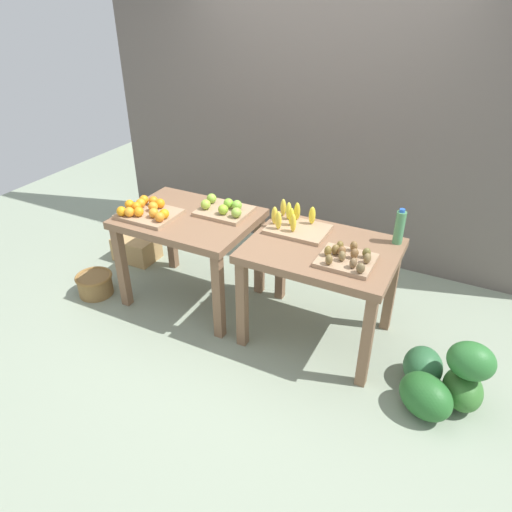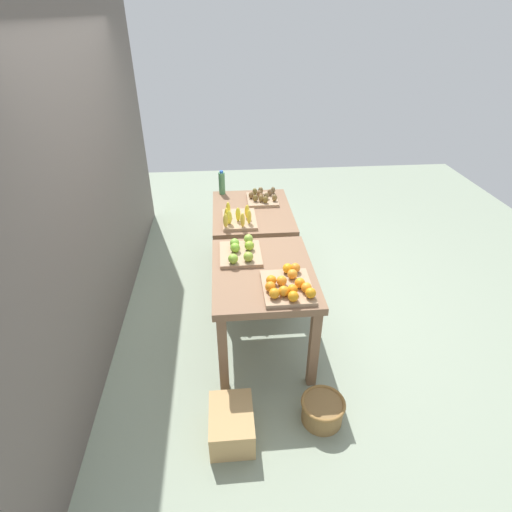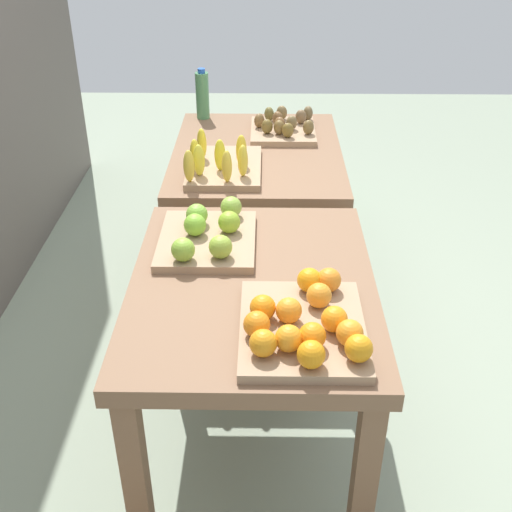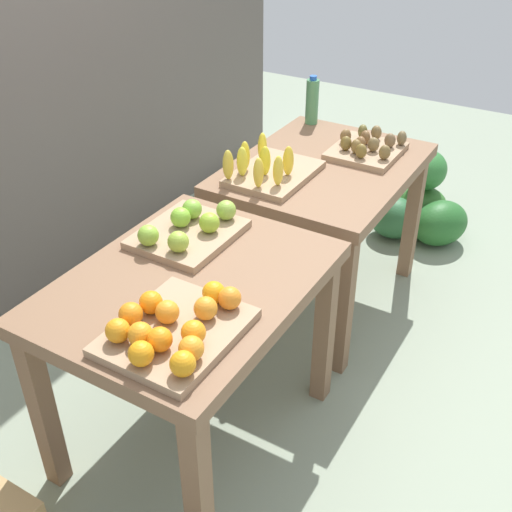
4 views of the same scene
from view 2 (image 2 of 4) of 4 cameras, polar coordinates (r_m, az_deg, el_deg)
ground_plane at (r=4.08m, az=0.10°, el=-6.90°), size 8.00×8.00×0.00m
back_wall at (r=3.51m, az=-22.91°, el=11.94°), size 4.40×0.12×3.00m
display_table_left at (r=3.23m, az=0.99°, el=-3.73°), size 1.04×0.80×0.79m
display_table_right at (r=4.19m, az=-0.56°, el=5.12°), size 1.04×0.80×0.79m
orange_bin at (r=2.93m, az=4.59°, el=-4.18°), size 0.44×0.37×0.11m
apple_bin at (r=3.33m, az=-2.15°, el=0.64°), size 0.41×0.34×0.11m
banana_crate at (r=3.86m, az=-2.55°, el=5.39°), size 0.44×0.33×0.17m
kiwi_bin at (r=4.33m, az=0.92°, el=8.26°), size 0.36×0.32×0.10m
water_bottle at (r=4.50m, az=-4.86°, el=10.27°), size 0.07×0.07×0.26m
watermelon_pile at (r=5.28m, az=1.46°, el=5.06°), size 0.60×0.66×0.49m
wicker_basket at (r=3.11m, az=9.40°, el=-20.73°), size 0.32×0.32×0.19m
cardboard_produce_box at (r=2.99m, az=-3.48°, el=-22.68°), size 0.40×0.30×0.23m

